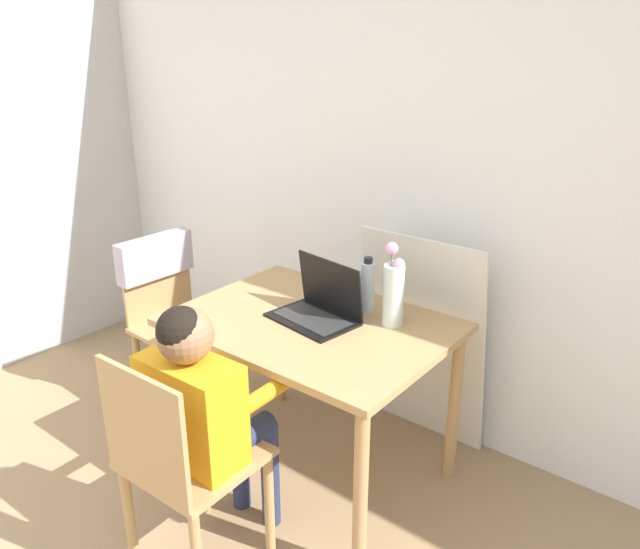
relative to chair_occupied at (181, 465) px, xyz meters
name	(u,v)px	position (x,y,z in m)	size (l,w,h in m)	color
wall_back	(461,168)	(0.27, 1.33, 0.80)	(6.40, 0.05, 2.50)	white
dining_table	(312,342)	(0.00, 0.69, 0.17)	(1.06, 0.77, 0.71)	tan
chair_occupied	(181,465)	(0.00, 0.00, 0.00)	(0.41, 0.41, 0.85)	tan
chair_spare	(167,294)	(-0.91, 0.69, 0.14)	(0.45, 0.42, 0.86)	tan
person_seated	(203,402)	(0.00, 0.11, 0.18)	(0.36, 0.43, 0.99)	orange
laptop	(320,305)	(0.00, 0.73, 0.32)	(0.37, 0.27, 0.23)	black
flower_vase	(393,290)	(0.26, 0.86, 0.41)	(0.08, 0.08, 0.34)	silver
water_bottle	(368,286)	(0.11, 0.90, 0.37)	(0.06, 0.06, 0.23)	silver
cardboard_panel	(422,340)	(0.22, 1.20, 0.05)	(0.59, 0.15, 0.99)	silver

